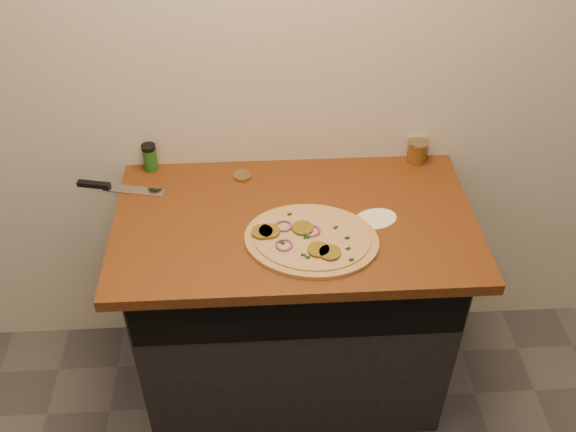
{
  "coord_description": "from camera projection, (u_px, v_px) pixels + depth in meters",
  "views": [
    {
      "loc": [
        -0.11,
        -0.2,
        2.27
      ],
      "look_at": [
        -0.03,
        1.37,
        0.95
      ],
      "focal_mm": 40.0,
      "sensor_mm": 36.0,
      "label": 1
    }
  ],
  "objects": [
    {
      "name": "spice_shaker",
      "position": [
        150.0,
        157.0,
        2.3
      ],
      "size": [
        0.05,
        0.05,
        0.1
      ],
      "color": "#205D1D",
      "rests_on": "countertop"
    },
    {
      "name": "salsa_jar",
      "position": [
        417.0,
        151.0,
        2.35
      ],
      "size": [
        0.08,
        0.08,
        0.08
      ],
      "color": "#A41510",
      "rests_on": "countertop"
    },
    {
      "name": "countertop",
      "position": [
        295.0,
        222.0,
        2.14
      ],
      "size": [
        1.2,
        0.7,
        0.04
      ],
      "primitive_type": "cube",
      "color": "#613312",
      "rests_on": "cabinet"
    },
    {
      "name": "flour_spill",
      "position": [
        376.0,
        219.0,
        2.12
      ],
      "size": [
        0.18,
        0.18,
        0.0
      ],
      "primitive_type": "cylinder",
      "rotation": [
        0.0,
        0.0,
        0.3
      ],
      "color": "white",
      "rests_on": "countertop"
    },
    {
      "name": "pizza",
      "position": [
        310.0,
        239.0,
        2.03
      ],
      "size": [
        0.5,
        0.5,
        0.03
      ],
      "color": "tan",
      "rests_on": "countertop"
    },
    {
      "name": "mason_jar_lid",
      "position": [
        242.0,
        176.0,
        2.29
      ],
      "size": [
        0.09,
        0.09,
        0.01
      ],
      "primitive_type": "cylinder",
      "rotation": [
        0.0,
        0.0,
        -0.35
      ],
      "color": "tan",
      "rests_on": "countertop"
    },
    {
      "name": "chefs_knife",
      "position": [
        113.0,
        187.0,
        2.24
      ],
      "size": [
        0.31,
        0.1,
        0.02
      ],
      "color": "#B7BAC1",
      "rests_on": "countertop"
    },
    {
      "name": "cabinet",
      "position": [
        293.0,
        306.0,
        2.45
      ],
      "size": [
        1.1,
        0.6,
        0.86
      ],
      "primitive_type": "cube",
      "color": "black",
      "rests_on": "ground"
    }
  ]
}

